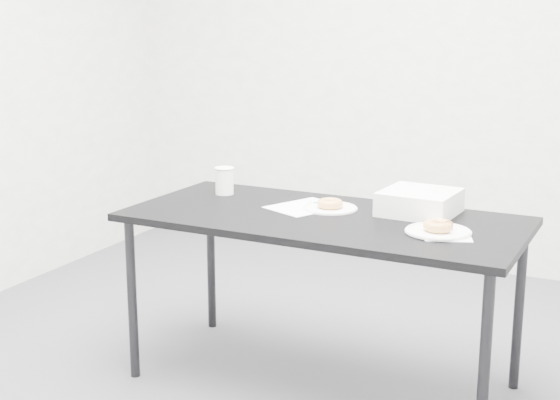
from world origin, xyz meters
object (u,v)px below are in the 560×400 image
at_px(pen, 325,203).
at_px(bakery_box, 420,202).
at_px(coffee_cup, 224,181).
at_px(donut_far, 330,204).
at_px(plate_near, 438,232).
at_px(plate_far, 330,208).
at_px(scorecard, 305,207).
at_px(table, 323,229).
at_px(donut_near, 438,226).

xyz_separation_m(pen, bakery_box, (0.42, 0.02, 0.04)).
bearing_deg(coffee_cup, donut_far, -6.97).
relative_size(plate_near, plate_far, 1.07).
bearing_deg(donut_far, plate_near, -19.83).
bearing_deg(coffee_cup, scorecard, -10.18).
relative_size(scorecard, coffee_cup, 2.36).
bearing_deg(bakery_box, coffee_cup, -174.17).
height_order(table, donut_far, donut_far).
height_order(table, coffee_cup, coffee_cup).
distance_m(pen, plate_near, 0.62).
xyz_separation_m(scorecard, bakery_box, (0.48, 0.10, 0.05)).
bearing_deg(plate_far, plate_near, -19.83).
bearing_deg(coffee_cup, plate_near, -13.34).
height_order(plate_near, bakery_box, bakery_box).
relative_size(pen, donut_near, 1.18).
bearing_deg(plate_far, scorecard, -173.88).
bearing_deg(donut_far, coffee_cup, 173.03).
bearing_deg(pen, plate_far, -71.66).
relative_size(donut_far, coffee_cup, 0.87).
distance_m(donut_near, plate_far, 0.55).
bearing_deg(donut_near, scorecard, 164.47).
relative_size(plate_far, coffee_cup, 1.86).
height_order(scorecard, plate_far, plate_far).
bearing_deg(scorecard, table, -14.18).
distance_m(plate_near, coffee_cup, 1.10).
bearing_deg(donut_far, pen, 126.37).
relative_size(donut_near, coffee_cup, 0.93).
distance_m(scorecard, bakery_box, 0.49).
xyz_separation_m(plate_near, plate_far, (-0.52, 0.19, -0.00)).
distance_m(pen, donut_near, 0.62).
relative_size(table, scorecard, 5.55).
distance_m(table, coffee_cup, 0.61).
distance_m(donut_near, bakery_box, 0.31).
bearing_deg(pen, donut_near, -42.10).
relative_size(table, plate_far, 7.06).
bearing_deg(donut_far, bakery_box, 13.05).
xyz_separation_m(table, donut_near, (0.50, -0.07, 0.09)).
relative_size(plate_near, donut_far, 2.27).
distance_m(scorecard, coffee_cup, 0.46).
bearing_deg(plate_near, plate_far, 160.17).
bearing_deg(donut_far, plate_far, 180.00).
relative_size(table, donut_near, 14.08).
bearing_deg(scorecard, plate_far, 31.09).
height_order(table, donut_near, donut_near).
bearing_deg(table, pen, 111.60).
bearing_deg(coffee_cup, bakery_box, 1.08).
height_order(table, plate_far, plate_far).
height_order(donut_far, coffee_cup, coffee_cup).
height_order(pen, plate_near, pen).
relative_size(scorecard, donut_near, 2.54).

